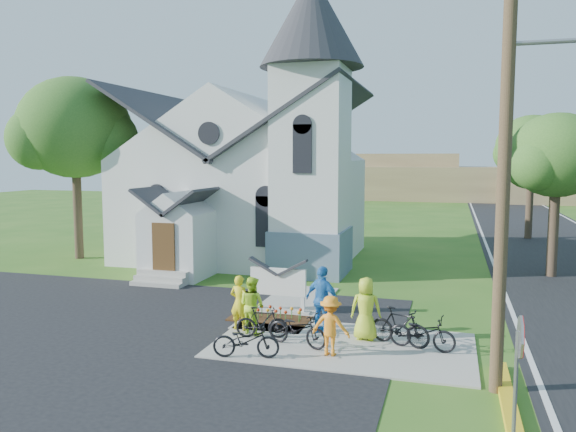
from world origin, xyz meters
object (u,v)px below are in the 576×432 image
(church_sign, at_px, (278,282))
(bike_4, at_px, (422,332))
(cyclist_4, at_px, (366,309))
(bike_2, at_px, (297,329))
(stop_sign, at_px, (519,355))
(cyclist_2, at_px, (323,300))
(bike_1, at_px, (262,322))
(cyclist_3, at_px, (331,326))
(cyclist_0, at_px, (239,303))
(bike_3, at_px, (400,327))
(bike_0, at_px, (246,341))
(cyclist_1, at_px, (252,305))
(utility_pole, at_px, (508,146))

(church_sign, bearing_deg, bike_4, -27.46)
(cyclist_4, bearing_deg, bike_2, 30.44)
(stop_sign, distance_m, cyclist_2, 7.29)
(stop_sign, bearing_deg, bike_2, 140.32)
(church_sign, height_order, cyclist_2, cyclist_2)
(bike_1, bearing_deg, cyclist_3, -122.85)
(bike_1, bearing_deg, cyclist_0, 46.66)
(bike_2, xyz_separation_m, bike_3, (2.67, 0.84, 0.05))
(bike_3, bearing_deg, bike_2, 127.23)
(bike_0, bearing_deg, bike_2, -52.01)
(cyclist_0, xyz_separation_m, bike_4, (5.30, -0.24, -0.36))
(cyclist_1, xyz_separation_m, cyclist_4, (3.27, 0.34, 0.05))
(cyclist_0, relative_size, bike_4, 0.93)
(cyclist_0, height_order, cyclist_2, cyclist_2)
(bike_4, bearing_deg, bike_0, 124.82)
(cyclist_3, bearing_deg, bike_1, -14.92)
(bike_0, height_order, cyclist_2, cyclist_2)
(cyclist_3, bearing_deg, bike_0, 27.31)
(church_sign, xyz_separation_m, utility_pole, (6.56, -4.70, 4.38))
(cyclist_1, bearing_deg, cyclist_3, 178.05)
(cyclist_2, bearing_deg, stop_sign, 153.58)
(bike_1, bearing_deg, church_sign, -4.46)
(cyclist_0, relative_size, bike_2, 0.92)
(cyclist_0, bearing_deg, bike_1, 157.10)
(cyclist_0, distance_m, cyclist_3, 3.32)
(utility_pole, height_order, cyclist_2, utility_pole)
(cyclist_2, xyz_separation_m, bike_3, (2.26, -0.45, -0.47))
(bike_2, distance_m, cyclist_4, 2.05)
(bike_0, xyz_separation_m, bike_2, (1.02, 1.24, 0.02))
(bike_3, distance_m, cyclist_4, 1.06)
(utility_pole, bearing_deg, bike_2, 163.02)
(bike_4, bearing_deg, bike_1, 104.62)
(cyclist_1, xyz_separation_m, bike_2, (1.57, -0.72, -0.36))
(cyclist_1, bearing_deg, bike_3, -156.34)
(bike_3, bearing_deg, cyclist_2, 98.58)
(utility_pole, distance_m, cyclist_3, 6.19)
(bike_0, relative_size, bike_4, 0.96)
(cyclist_3, bearing_deg, cyclist_4, -109.17)
(bike_2, distance_m, cyclist_3, 1.14)
(bike_2, relative_size, cyclist_3, 1.15)
(cyclist_0, bearing_deg, cyclist_1, 165.96)
(bike_1, distance_m, cyclist_2, 1.88)
(bike_1, relative_size, bike_4, 0.84)
(cyclist_2, bearing_deg, cyclist_0, 32.03)
(church_sign, bearing_deg, stop_sign, -48.12)
(bike_1, xyz_separation_m, bike_3, (3.81, 0.46, 0.07))
(bike_2, bearing_deg, cyclist_3, -97.84)
(stop_sign, relative_size, cyclist_3, 1.59)
(bike_1, xyz_separation_m, cyclist_3, (2.16, -0.81, 0.33))
(bike_3, relative_size, cyclist_4, 0.97)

